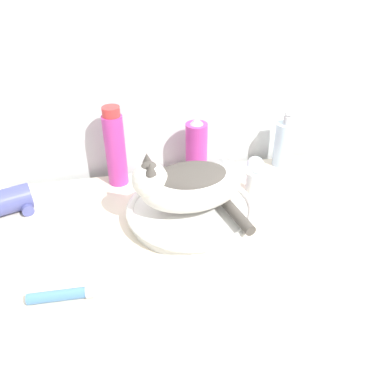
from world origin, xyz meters
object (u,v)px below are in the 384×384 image
cat (187,184)px  soap_pump_bottle (283,144)px  cream_tube (62,295)px  hair_dryer (6,202)px  shampoo_bottle_tall (115,148)px  spray_bottle_trigger (196,148)px  faucet (251,173)px

cat → soap_pump_bottle: 0.43m
cream_tube → hair_dryer: 0.39m
cat → cream_tube: 0.39m
cream_tube → cat: bearing=35.1°
shampoo_bottle_tall → spray_bottle_trigger: shampoo_bottle_tall is taller
faucet → soap_pump_bottle: size_ratio=0.84×
cat → faucet: cat is taller
faucet → cat: bearing=-0.6°
cat → hair_dryer: (-0.47, 0.13, -0.08)m
shampoo_bottle_tall → cream_tube: shampoo_bottle_tall is taller
faucet → soap_pump_bottle: bearing=-159.7°
cream_tube → hair_dryer: size_ratio=0.84×
shampoo_bottle_tall → hair_dryer: bearing=-163.1°
hair_dryer → shampoo_bottle_tall: bearing=178.7°
faucet → soap_pump_bottle: 0.22m
cat → faucet: (0.20, 0.08, -0.04)m
cat → cream_tube: size_ratio=2.05×
faucet → hair_dryer: size_ratio=0.92×
faucet → cream_tube: bearing=8.2°
cat → shampoo_bottle_tall: 0.28m
spray_bottle_trigger → cream_tube: size_ratio=1.38×
cat → shampoo_bottle_tall: size_ratio=1.17×
faucet → shampoo_bottle_tall: size_ratio=0.62×
soap_pump_bottle → hair_dryer: size_ratio=1.09×
shampoo_bottle_tall → hair_dryer: shampoo_bottle_tall is taller
spray_bottle_trigger → hair_dryer: spray_bottle_trigger is taller
faucet → spray_bottle_trigger: spray_bottle_trigger is taller
soap_pump_bottle → cream_tube: (-0.67, -0.44, -0.06)m
spray_bottle_trigger → cat: bearing=-108.6°
soap_pump_bottle → cream_tube: soap_pump_bottle is taller
spray_bottle_trigger → cream_tube: (-0.39, -0.44, -0.08)m
shampoo_bottle_tall → spray_bottle_trigger: bearing=0.0°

